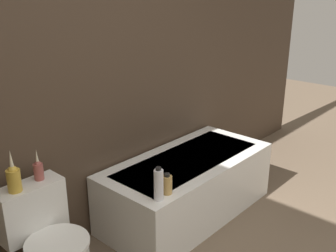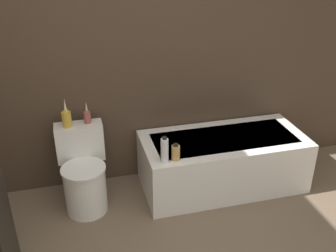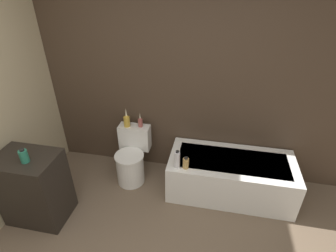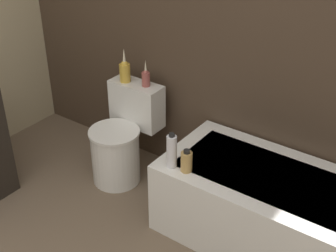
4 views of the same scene
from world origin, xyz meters
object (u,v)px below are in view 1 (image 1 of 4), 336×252
Objects in this scene: vase_silver at (38,169)px; shampoo_bottle_short at (167,184)px; bathtub at (188,186)px; vase_gold at (14,178)px; shampoo_bottle_tall at (159,185)px; toilet at (51,252)px.

vase_silver reaches higher than shampoo_bottle_short.
shampoo_bottle_short reaches higher than bathtub.
vase_gold is 1.10× the size of shampoo_bottle_tall.
shampoo_bottle_tall is (0.56, -0.47, -0.16)m from vase_silver.
toilet is 4.73× the size of shampoo_bottle_short.
shampoo_bottle_short is (0.82, -0.43, -0.22)m from vase_gold.
vase_gold is at bearing 152.59° from shampoo_bottle_short.
toilet is at bearing -62.88° from vase_gold.
vase_gold is 0.95m from shampoo_bottle_short.
vase_silver is 1.34× the size of shampoo_bottle_short.
bathtub is at bearing 22.81° from shampoo_bottle_tall.
bathtub is 7.51× the size of vase_silver.
toilet reaches higher than shampoo_bottle_short.
toilet is 0.76m from shampoo_bottle_tall.
toilet is 2.99× the size of shampoo_bottle_tall.
shampoo_bottle_tall reaches higher than bathtub.
vase_gold reaches higher than shampoo_bottle_tall.
toilet is at bearing 179.29° from bathtub.
bathtub is at bearing -7.67° from vase_gold.
vase_silver is (0.17, 0.03, -0.02)m from vase_gold.
vase_gold is at bearing 172.33° from bathtub.
toilet is 3.52× the size of vase_silver.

